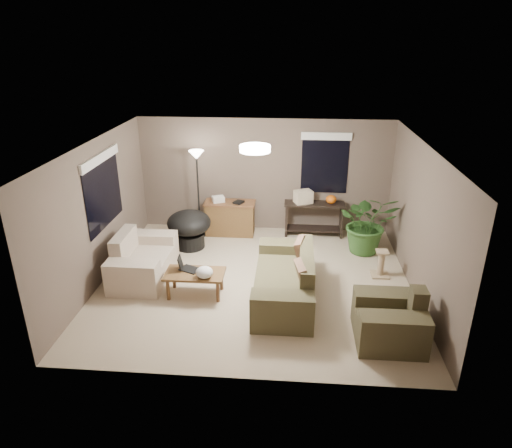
# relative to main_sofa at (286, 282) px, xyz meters

# --- Properties ---
(room_shell) EXTENTS (5.50, 5.50, 5.50)m
(room_shell) POSITION_rel_main_sofa_xyz_m (-0.57, 0.46, 0.96)
(room_shell) COLOR #C6AD93
(room_shell) RESTS_ON ground
(main_sofa) EXTENTS (0.95, 2.20, 0.85)m
(main_sofa) POSITION_rel_main_sofa_xyz_m (0.00, 0.00, 0.00)
(main_sofa) COLOR brown
(main_sofa) RESTS_ON ground
(throw_pillows) EXTENTS (0.32, 1.39, 0.47)m
(throw_pillows) POSITION_rel_main_sofa_xyz_m (0.26, -0.00, 0.36)
(throw_pillows) COLOR #8C7251
(throw_pillows) RESTS_ON main_sofa
(loveseat) EXTENTS (0.90, 1.60, 0.85)m
(loveseat) POSITION_rel_main_sofa_xyz_m (-2.64, 0.51, 0.00)
(loveseat) COLOR beige
(loveseat) RESTS_ON ground
(armchair) EXTENTS (0.95, 1.00, 0.85)m
(armchair) POSITION_rel_main_sofa_xyz_m (1.52, -1.03, 0.00)
(armchair) COLOR #49432C
(armchair) RESTS_ON ground
(coffee_table) EXTENTS (1.00, 0.55, 0.42)m
(coffee_table) POSITION_rel_main_sofa_xyz_m (-1.55, -0.05, 0.06)
(coffee_table) COLOR brown
(coffee_table) RESTS_ON ground
(laptop) EXTENTS (0.40, 0.34, 0.24)m
(laptop) POSITION_rel_main_sofa_xyz_m (-1.71, 0.05, 0.19)
(laptop) COLOR black
(laptop) RESTS_ON coffee_table
(plastic_bag) EXTENTS (0.35, 0.34, 0.20)m
(plastic_bag) POSITION_rel_main_sofa_xyz_m (-1.35, -0.20, 0.23)
(plastic_bag) COLOR white
(plastic_bag) RESTS_ON coffee_table
(desk) EXTENTS (1.10, 0.50, 0.75)m
(desk) POSITION_rel_main_sofa_xyz_m (-1.29, 2.56, 0.08)
(desk) COLOR brown
(desk) RESTS_ON ground
(desk_papers) EXTENTS (0.73, 0.33, 0.12)m
(desk_papers) POSITION_rel_main_sofa_xyz_m (-1.45, 2.55, 0.51)
(desk_papers) COLOR silver
(desk_papers) RESTS_ON desk
(console_table) EXTENTS (1.30, 0.40, 0.75)m
(console_table) POSITION_rel_main_sofa_xyz_m (0.55, 2.66, 0.14)
(console_table) COLOR black
(console_table) RESTS_ON ground
(pumpkin) EXTENTS (0.30, 0.30, 0.19)m
(pumpkin) POSITION_rel_main_sofa_xyz_m (0.90, 2.66, 0.55)
(pumpkin) COLOR orange
(pumpkin) RESTS_ON console_table
(cardboard_box) EXTENTS (0.44, 0.39, 0.27)m
(cardboard_box) POSITION_rel_main_sofa_xyz_m (0.30, 2.66, 0.59)
(cardboard_box) COLOR beige
(cardboard_box) RESTS_ON console_table
(papasan_chair) EXTENTS (1.18, 1.18, 0.80)m
(papasan_chair) POSITION_rel_main_sofa_xyz_m (-2.04, 1.81, 0.17)
(papasan_chair) COLOR black
(papasan_chair) RESTS_ON ground
(floor_lamp) EXTENTS (0.32, 0.32, 1.91)m
(floor_lamp) POSITION_rel_main_sofa_xyz_m (-1.95, 2.42, 1.30)
(floor_lamp) COLOR black
(floor_lamp) RESTS_ON ground
(ceiling_fixture) EXTENTS (0.50, 0.50, 0.10)m
(ceiling_fixture) POSITION_rel_main_sofa_xyz_m (-0.57, 0.46, 2.15)
(ceiling_fixture) COLOR white
(ceiling_fixture) RESTS_ON room_shell
(houseplant) EXTENTS (1.15, 1.28, 1.00)m
(houseplant) POSITION_rel_main_sofa_xyz_m (1.59, 1.89, 0.20)
(houseplant) COLOR #2D5923
(houseplant) RESTS_ON ground
(cat_scratching_post) EXTENTS (0.32, 0.32, 0.50)m
(cat_scratching_post) POSITION_rel_main_sofa_xyz_m (1.72, 0.89, -0.08)
(cat_scratching_post) COLOR tan
(cat_scratching_post) RESTS_ON ground
(window_left) EXTENTS (0.05, 1.56, 1.33)m
(window_left) POSITION_rel_main_sofa_xyz_m (-3.29, 0.76, 1.49)
(window_left) COLOR black
(window_left) RESTS_ON room_shell
(window_back) EXTENTS (1.06, 0.05, 1.33)m
(window_back) POSITION_rel_main_sofa_xyz_m (0.73, 2.94, 1.49)
(window_back) COLOR black
(window_back) RESTS_ON room_shell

